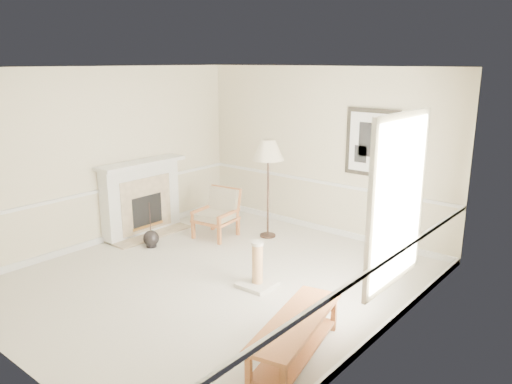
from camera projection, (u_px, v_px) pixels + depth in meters
ground at (214, 279)px, 7.03m from camera, size 5.50×5.50×0.00m
room at (222, 149)px, 6.53m from camera, size 5.04×5.54×2.92m
fireplace at (142, 198)px, 8.76m from camera, size 0.64×1.64×1.31m
floor_vase at (151, 239)px, 8.21m from camera, size 0.26×0.26×0.77m
armchair at (219, 211)px, 8.69m from camera, size 0.71×0.75×0.84m
floor_lamp at (268, 153)px, 8.37m from camera, size 0.59×0.59×1.70m
bench at (296, 332)px, 5.10m from camera, size 0.79×1.61×0.44m
scratching_post at (257, 272)px, 6.76m from camera, size 0.47×0.47×0.65m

